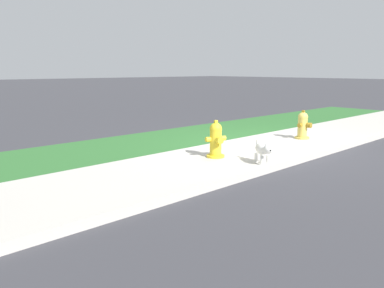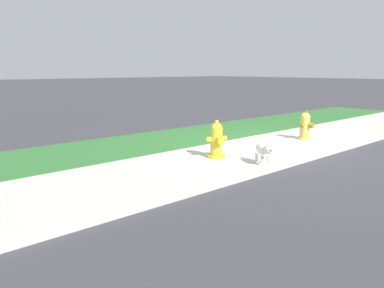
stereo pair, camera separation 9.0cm
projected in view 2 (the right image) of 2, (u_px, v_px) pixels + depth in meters
The scene contains 7 objects.
ground_plane at pixel (272, 147), 7.84m from camera, with size 120.00×120.00×0.00m, color #38383D.
sidewalk_pavement at pixel (272, 146), 7.84m from camera, with size 18.00×2.12×0.01m, color #BCB7AD.
grass_verge at pixel (201, 134), 9.41m from camera, with size 18.00×2.20×0.01m, color #2D662D.
street_curb at pixel (322, 153), 6.99m from camera, with size 18.00×0.16×0.12m, color #BCB7AD.
fire_hydrant_at_driveway at pixel (305, 126), 8.61m from camera, with size 0.40×0.38×0.67m.
fire_hydrant_far_end at pixel (216, 140), 6.80m from camera, with size 0.40×0.38×0.69m.
small_white_dog at pixel (264, 150), 6.31m from camera, with size 0.34×0.47×0.45m.
Camera 2 is at (-6.37, -4.60, 1.59)m, focal length 35.00 mm.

